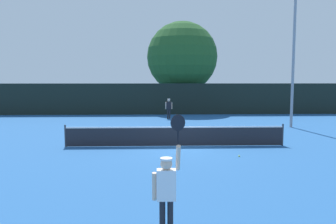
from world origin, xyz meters
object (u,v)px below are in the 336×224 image
object	(u,v)px
player_receiving	(169,107)
parked_car_near	(140,102)
tennis_ball	(239,156)
parked_car_mid	(255,102)
player_serving	(167,186)
large_tree	(182,57)
light_pole	(294,47)

from	to	relation	value
player_receiving	parked_car_near	distance (m)	9.80
player_receiving	parked_car_near	xyz separation A→B (m)	(-2.77, 9.40, -0.22)
player_receiving	tennis_ball	size ratio (longest dim) A/B	23.96
player_receiving	parked_car_near	bearing A→B (deg)	-73.60
parked_car_near	parked_car_mid	xyz separation A→B (m)	(12.45, -0.42, 0.00)
player_serving	tennis_ball	size ratio (longest dim) A/B	37.42
player_serving	parked_car_mid	size ratio (longest dim) A/B	0.57
tennis_ball	large_tree	distance (m)	20.94
player_serving	light_pole	bearing A→B (deg)	60.43
large_tree	parked_car_near	world-z (taller)	large_tree
player_serving	player_receiving	size ratio (longest dim) A/B	1.56
player_receiving	parked_car_mid	distance (m)	13.21
light_pole	player_serving	bearing A→B (deg)	-119.57
parked_car_near	tennis_ball	bearing A→B (deg)	-82.82
light_pole	large_tree	distance (m)	13.44
player_serving	player_receiving	distance (m)	20.62
light_pole	parked_car_mid	world-z (taller)	light_pole
player_serving	player_receiving	bearing A→B (deg)	87.81
light_pole	parked_car_mid	distance (m)	14.81
parked_car_mid	large_tree	bearing A→B (deg)	-156.28
large_tree	parked_car_near	distance (m)	6.88
tennis_ball	parked_car_near	world-z (taller)	parked_car_near
player_receiving	parked_car_mid	world-z (taller)	parked_car_mid
light_pole	parked_car_near	bearing A→B (deg)	126.94
large_tree	parked_car_near	bearing A→B (deg)	148.84
player_serving	parked_car_mid	world-z (taller)	player_serving
tennis_ball	large_tree	world-z (taller)	large_tree
parked_car_near	parked_car_mid	distance (m)	12.46
tennis_ball	light_pole	size ratio (longest dim) A/B	0.01
tennis_ball	large_tree	xyz separation A→B (m)	(-0.88, 20.22, 5.38)
player_serving	tennis_ball	xyz separation A→B (m)	(3.25, 7.16, -1.09)
player_serving	tennis_ball	world-z (taller)	player_serving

